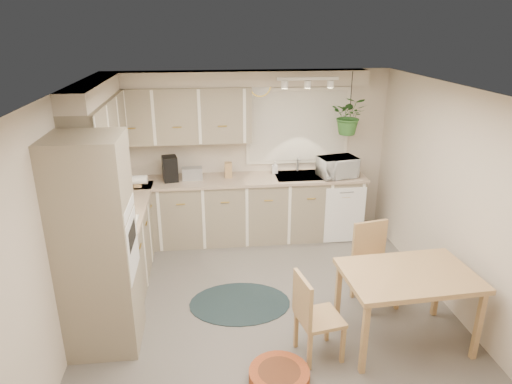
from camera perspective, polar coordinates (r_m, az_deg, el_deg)
floor at (r=5.28m, az=1.63°, el=-14.23°), size 4.20×4.20×0.00m
ceiling at (r=4.39m, az=1.95°, el=12.55°), size 4.20×4.20×0.00m
wall_back at (r=6.68m, az=-0.81°, el=4.75°), size 4.00×0.04×2.40m
wall_front at (r=2.91m, az=8.03°, el=-17.96°), size 4.00×0.04×2.40m
wall_left at (r=4.85m, az=-22.33°, el=-2.97°), size 0.04×4.20×2.40m
wall_right at (r=5.35m, az=23.47°, el=-0.99°), size 0.04×4.20×2.40m
base_cab_left at (r=5.86m, az=-16.38°, el=-6.27°), size 0.60×1.85×0.90m
base_cab_back at (r=6.62m, az=-2.24°, el=-2.26°), size 3.60×0.60×0.90m
counter_left at (r=5.67m, az=-16.75°, el=-2.02°), size 0.64×1.89×0.04m
counter_back at (r=6.45m, az=-2.29°, el=1.56°), size 3.64×0.64×0.04m
oven_stack at (r=4.50m, az=-19.27°, el=-6.49°), size 0.65×0.65×2.10m
wall_oven_face at (r=4.44m, az=-15.22°, el=-6.42°), size 0.02×0.56×0.58m
upper_cab_left at (r=5.55m, az=-18.86°, el=7.11°), size 0.35×2.00×0.75m
upper_cab_back at (r=6.34m, az=-9.83°, el=9.43°), size 2.00×0.35×0.75m
soffit_left at (r=5.48m, az=-19.69°, el=11.92°), size 0.30×2.00×0.20m
soffit_back at (r=6.30m, az=-2.59°, el=14.00°), size 3.60×0.30×0.20m
cooktop at (r=5.14m, az=-17.69°, el=-4.17°), size 0.52×0.58×0.02m
range_hood at (r=4.98m, az=-18.46°, el=0.60°), size 0.40×0.60×0.14m
window_blinds at (r=6.66m, az=5.26°, el=8.17°), size 1.40×0.02×1.00m
window_frame at (r=6.67m, az=5.24°, el=8.19°), size 1.50×0.02×1.10m
sink at (r=6.59m, az=5.54°, el=1.71°), size 0.70×0.48×0.10m
dishwasher_front at (r=6.62m, az=11.04°, el=-2.88°), size 0.58×0.02×0.83m
track_light_bar at (r=6.04m, az=6.50°, el=13.91°), size 0.80×0.04×0.04m
wall_clock at (r=6.47m, az=0.53°, el=13.11°), size 0.30×0.03×0.30m
dining_table at (r=4.81m, az=18.09°, el=-13.58°), size 1.28×0.89×0.78m
chair_left at (r=4.44m, az=8.01°, el=-15.09°), size 0.47×0.47×0.87m
chair_back at (r=5.28m, az=14.90°, el=-9.03°), size 0.51×0.51×0.93m
braided_rug at (r=5.34m, az=-2.03°, el=-13.72°), size 1.19×0.92×0.01m
pet_bed at (r=4.35m, az=2.91°, el=-22.05°), size 0.71×0.71×0.12m
microwave at (r=6.55m, az=10.15°, el=3.37°), size 0.57×0.39×0.35m
soap_bottle at (r=6.64m, az=2.35°, el=2.69°), size 0.09×0.19×0.08m
hanging_plant at (r=6.44m, az=11.58°, el=8.83°), size 0.63×0.66×0.41m
coffee_maker at (r=6.40m, az=-10.70°, el=2.89°), size 0.23×0.27×0.34m
toaster at (r=6.43m, az=-7.97°, el=2.31°), size 0.28×0.17×0.17m
knife_block at (r=6.46m, az=-3.48°, el=2.78°), size 0.10×0.10×0.22m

